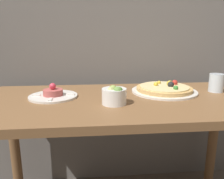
# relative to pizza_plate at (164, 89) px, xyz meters

# --- Properties ---
(dining_table) EXTENTS (1.42, 0.66, 0.74)m
(dining_table) POSITION_rel_pizza_plate_xyz_m (-0.23, -0.10, -0.12)
(dining_table) COLOR brown
(dining_table) RESTS_ON ground_plane
(pizza_plate) EXTENTS (0.35, 0.35, 0.06)m
(pizza_plate) POSITION_rel_pizza_plate_xyz_m (0.00, 0.00, 0.00)
(pizza_plate) COLOR silver
(pizza_plate) RESTS_ON dining_table
(tartare_plate) EXTENTS (0.24, 0.24, 0.07)m
(tartare_plate) POSITION_rel_pizza_plate_xyz_m (-0.58, -0.05, -0.00)
(tartare_plate) COLOR silver
(tartare_plate) RESTS_ON dining_table
(small_bowl) EXTENTS (0.11, 0.11, 0.09)m
(small_bowl) POSITION_rel_pizza_plate_xyz_m (-0.29, -0.19, 0.02)
(small_bowl) COLOR white
(small_bowl) RESTS_ON dining_table
(drinking_glass) EXTENTS (0.08, 0.08, 0.10)m
(drinking_glass) POSITION_rel_pizza_plate_xyz_m (0.28, -0.02, 0.03)
(drinking_glass) COLOR silver
(drinking_glass) RESTS_ON dining_table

